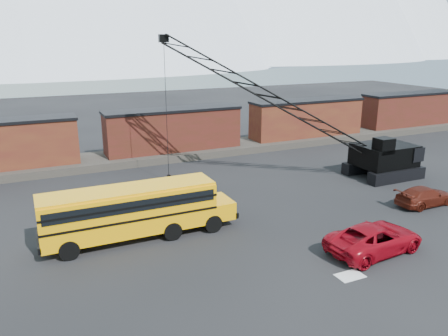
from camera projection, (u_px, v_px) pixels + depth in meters
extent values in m
plane|color=black|center=(297.00, 245.00, 25.13)|extent=(160.00, 160.00, 0.00)
cube|color=white|center=(34.00, 39.00, 317.78)|extent=(800.00, 80.00, 24.00)
cube|color=#413B35|center=(174.00, 153.00, 44.18)|extent=(120.00, 5.00, 0.70)
cube|color=black|center=(49.00, 160.00, 39.25)|extent=(2.20, 2.40, 0.60)
cube|color=#4C1815|center=(173.00, 130.00, 43.52)|extent=(13.50, 2.90, 4.00)
cube|color=black|center=(173.00, 110.00, 42.94)|extent=(13.70, 3.10, 0.25)
cube|color=black|center=(133.00, 151.00, 42.31)|extent=(2.20, 2.40, 0.60)
cube|color=black|center=(212.00, 143.00, 45.69)|extent=(2.20, 2.40, 0.60)
cube|color=#491914|center=(307.00, 119.00, 49.96)|extent=(13.50, 2.90, 4.00)
cube|color=black|center=(308.00, 101.00, 49.38)|extent=(13.70, 3.10, 0.25)
cube|color=black|center=(275.00, 136.00, 48.75)|extent=(2.20, 2.40, 0.60)
cube|color=black|center=(335.00, 130.00, 52.13)|extent=(2.20, 2.40, 0.60)
cube|color=#4C1815|center=(409.00, 110.00, 56.41)|extent=(13.50, 2.90, 4.00)
cube|color=black|center=(411.00, 94.00, 55.83)|extent=(13.70, 3.10, 0.25)
cube|color=black|center=(383.00, 125.00, 55.19)|extent=(2.20, 2.40, 0.60)
cube|color=black|center=(431.00, 120.00, 58.58)|extent=(2.20, 2.40, 0.60)
cube|color=silver|center=(350.00, 276.00, 21.84)|extent=(1.40, 0.90, 0.02)
cube|color=#E69A04|center=(130.00, 211.00, 25.41)|extent=(10.00, 2.50, 2.50)
cube|color=#E69A04|center=(217.00, 207.00, 27.87)|extent=(1.60, 2.30, 1.10)
cube|color=#E69A04|center=(128.00, 190.00, 25.05)|extent=(10.00, 2.30, 0.18)
cube|color=black|center=(134.00, 207.00, 24.12)|extent=(9.60, 0.05, 0.65)
cube|color=black|center=(124.00, 193.00, 26.31)|extent=(9.60, 0.05, 0.65)
cube|color=black|center=(229.00, 209.00, 28.29)|extent=(0.15, 2.45, 0.35)
cube|color=black|center=(38.00, 242.00, 23.66)|extent=(0.15, 2.50, 0.35)
cylinder|color=black|center=(69.00, 250.00, 23.32)|extent=(1.10, 0.35, 1.10)
cylinder|color=black|center=(65.00, 234.00, 25.32)|extent=(1.10, 0.35, 1.10)
cylinder|color=black|center=(173.00, 231.00, 25.65)|extent=(1.10, 0.35, 1.10)
cylinder|color=black|center=(161.00, 217.00, 27.65)|extent=(1.10, 0.35, 1.10)
cylinder|color=black|center=(213.00, 224.00, 26.70)|extent=(1.10, 0.35, 1.10)
cylinder|color=black|center=(199.00, 211.00, 28.70)|extent=(1.10, 0.35, 1.10)
imported|color=maroon|center=(375.00, 238.00, 24.13)|extent=(6.05, 3.21, 1.62)
imported|color=#47150C|center=(425.00, 196.00, 31.03)|extent=(4.68, 1.96, 1.35)
cube|color=black|center=(397.00, 175.00, 36.36)|extent=(5.50, 1.00, 1.00)
cube|color=black|center=(369.00, 166.00, 39.15)|extent=(5.50, 1.00, 1.00)
cube|color=black|center=(384.00, 155.00, 37.36)|extent=(4.80, 3.60, 1.80)
cube|color=black|center=(402.00, 150.00, 38.11)|extent=(1.20, 3.80, 1.20)
cube|color=black|center=(384.00, 146.00, 35.41)|extent=(1.40, 1.20, 1.30)
cube|color=black|center=(389.00, 147.00, 34.93)|extent=(1.20, 0.06, 0.90)
cube|color=black|center=(164.00, 38.00, 33.06)|extent=(0.70, 0.50, 0.60)
cylinder|color=black|center=(166.00, 113.00, 34.68)|extent=(0.04, 0.04, 11.17)
cube|color=black|center=(169.00, 178.00, 36.20)|extent=(0.25, 0.25, 0.50)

